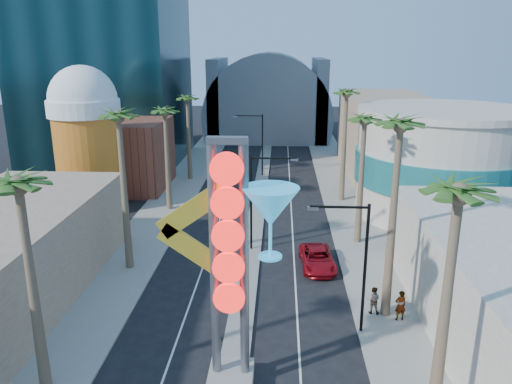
{
  "coord_description": "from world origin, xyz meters",
  "views": [
    {
      "loc": [
        2.31,
        -18.17,
        16.38
      ],
      "look_at": [
        0.47,
        18.55,
        5.46
      ],
      "focal_mm": 35.0,
      "sensor_mm": 36.0,
      "label": 1
    }
  ],
  "objects_px": {
    "red_pickup": "(317,259)",
    "neon_sign": "(247,250)",
    "pedestrian_b": "(373,300)",
    "pedestrian_a": "(400,305)"
  },
  "relations": [
    {
      "from": "neon_sign",
      "to": "pedestrian_b",
      "type": "bearing_deg",
      "value": 43.79
    },
    {
      "from": "red_pickup",
      "to": "pedestrian_b",
      "type": "relative_size",
      "value": 2.95
    },
    {
      "from": "neon_sign",
      "to": "pedestrian_b",
      "type": "height_order",
      "value": "neon_sign"
    },
    {
      "from": "neon_sign",
      "to": "pedestrian_a",
      "type": "xyz_separation_m",
      "value": [
        8.91,
        6.36,
        -6.18
      ]
    },
    {
      "from": "neon_sign",
      "to": "red_pickup",
      "type": "relative_size",
      "value": 2.4
    },
    {
      "from": "red_pickup",
      "to": "neon_sign",
      "type": "bearing_deg",
      "value": -111.43
    },
    {
      "from": "pedestrian_a",
      "to": "pedestrian_b",
      "type": "distance_m",
      "value": 1.68
    },
    {
      "from": "red_pickup",
      "to": "pedestrian_b",
      "type": "distance_m",
      "value": 7.47
    },
    {
      "from": "pedestrian_a",
      "to": "neon_sign",
      "type": "bearing_deg",
      "value": 23.84
    },
    {
      "from": "neon_sign",
      "to": "red_pickup",
      "type": "distance_m",
      "value": 16.03
    }
  ]
}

